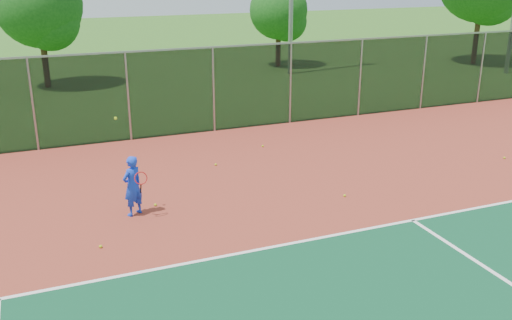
# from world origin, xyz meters

# --- Properties ---
(ground) EXTENTS (120.00, 120.00, 0.00)m
(ground) POSITION_xyz_m (0.00, 0.00, 0.00)
(ground) COLOR #2B5E1B
(ground) RESTS_ON ground
(court_apron) EXTENTS (30.00, 20.00, 0.02)m
(court_apron) POSITION_xyz_m (0.00, 2.00, 0.01)
(court_apron) COLOR #993727
(court_apron) RESTS_ON ground
(fence_back) EXTENTS (30.00, 0.06, 3.03)m
(fence_back) POSITION_xyz_m (0.00, 12.00, 1.56)
(fence_back) COLOR black
(fence_back) RESTS_ON court_apron
(tennis_player) EXTENTS (0.65, 0.71, 2.44)m
(tennis_player) POSITION_xyz_m (-4.03, 5.79, 0.77)
(tennis_player) COLOR blue
(tennis_player) RESTS_ON court_apron
(practice_ball_0) EXTENTS (0.07, 0.07, 0.07)m
(practice_ball_0) POSITION_xyz_m (0.88, 9.56, 0.06)
(practice_ball_0) COLOR #AAC717
(practice_ball_0) RESTS_ON court_apron
(practice_ball_1) EXTENTS (0.07, 0.07, 0.07)m
(practice_ball_1) POSITION_xyz_m (-5.02, 4.34, 0.06)
(practice_ball_1) COLOR #AAC717
(practice_ball_1) RESTS_ON court_apron
(practice_ball_2) EXTENTS (0.07, 0.07, 0.07)m
(practice_ball_2) POSITION_xyz_m (-1.12, 8.40, 0.06)
(practice_ball_2) COLOR #AAC717
(practice_ball_2) RESTS_ON court_apron
(practice_ball_3) EXTENTS (0.07, 0.07, 0.07)m
(practice_ball_3) POSITION_xyz_m (7.39, 5.67, 0.06)
(practice_ball_3) COLOR #AAC717
(practice_ball_3) RESTS_ON court_apron
(practice_ball_4) EXTENTS (0.07, 0.07, 0.07)m
(practice_ball_4) POSITION_xyz_m (1.24, 4.86, 0.06)
(practice_ball_4) COLOR #AAC717
(practice_ball_4) RESTS_ON court_apron
(practice_ball_5) EXTENTS (0.07, 0.07, 0.07)m
(practice_ball_5) POSITION_xyz_m (-3.45, 6.10, 0.06)
(practice_ball_5) COLOR #AAC717
(practice_ball_5) RESTS_ON court_apron
(tree_back_left) EXTENTS (4.06, 4.06, 5.97)m
(tree_back_left) POSITION_xyz_m (-5.10, 22.39, 3.74)
(tree_back_left) COLOR #392214
(tree_back_left) RESTS_ON ground
(tree_back_mid) EXTENTS (3.33, 3.33, 4.89)m
(tree_back_mid) POSITION_xyz_m (7.79, 23.63, 3.06)
(tree_back_mid) COLOR #392214
(tree_back_mid) RESTS_ON ground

